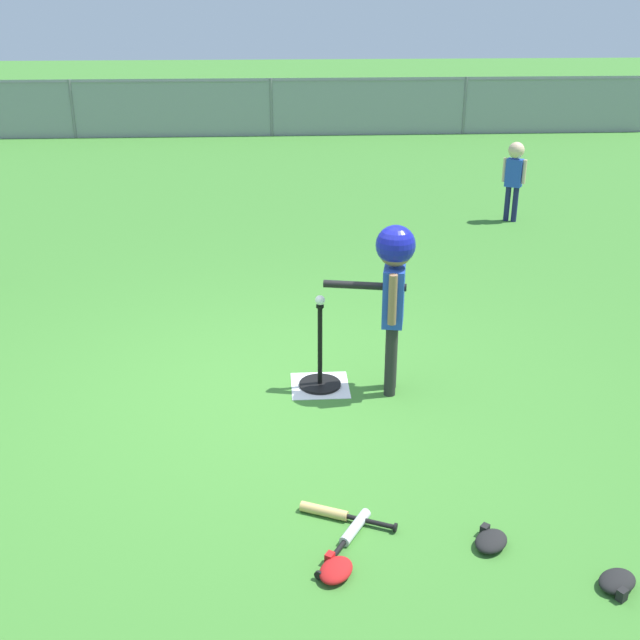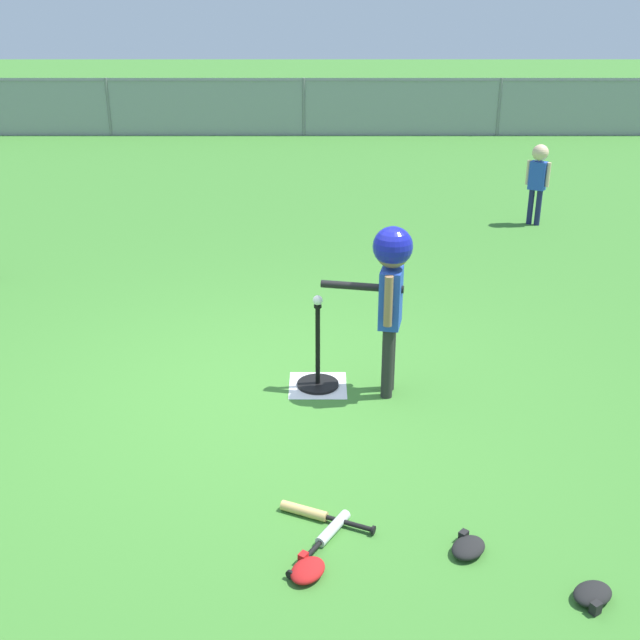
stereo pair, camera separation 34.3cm
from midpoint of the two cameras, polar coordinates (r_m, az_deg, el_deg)
The scene contains 12 objects.
ground_plane at distance 5.88m, azimuth -1.42°, elevation -5.45°, with size 60.00×60.00×0.00m, color #3D7A2D.
home_plate at distance 5.99m, azimuth 1.65°, elevation -4.83°, with size 0.44×0.44×0.01m, color white.
batting_tee at distance 5.94m, azimuth 1.66°, elevation -3.96°, with size 0.32×0.32×0.67m.
baseball_on_tee at distance 5.69m, azimuth 1.73°, elevation 1.43°, with size 0.07×0.07×0.07m, color white.
batter_child at distance 5.56m, azimuth 7.15°, elevation 3.09°, with size 0.65×0.36×1.30m.
fielder_near_right at distance 10.39m, azimuth 16.81°, elevation 10.22°, with size 0.27×0.21×1.03m.
spare_bat_silver at distance 4.46m, azimuth 2.98°, elevation -15.46°, with size 0.35×0.54×0.06m.
spare_bat_wood at distance 4.61m, azimuth 1.89°, elevation -14.04°, with size 0.55×0.28×0.06m.
glove_by_plate at distance 4.38m, azimuth 21.76°, elevation -18.27°, with size 0.27×0.25×0.07m.
glove_near_bats at distance 4.23m, azimuth 1.67°, elevation -17.88°, with size 0.25×0.27×0.07m.
glove_tossed_aside at distance 4.47m, azimuth 13.20°, elevation -15.97°, with size 0.27×0.27×0.07m.
outfield_fence at distance 16.48m, azimuth -0.40°, elevation 15.48°, with size 16.06×0.06×1.15m.
Camera 2 is at (0.33, -5.17, 2.81)m, focal length 43.66 mm.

